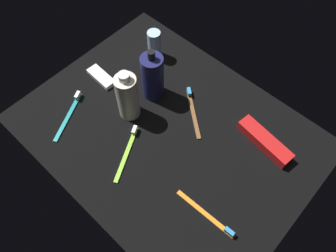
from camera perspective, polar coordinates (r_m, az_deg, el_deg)
ground_plane at (r=99.84cm, az=0.00°, el=-1.07°), size 84.00×64.00×1.20cm
lotion_bottle at (r=101.04cm, az=-2.64°, el=8.42°), size 6.79×6.79×18.52cm
bodywash_bottle at (r=96.99cm, az=-6.91°, el=5.03°), size 6.38×6.38×17.83cm
deodorant_stick at (r=114.24cm, az=-2.35°, el=13.75°), size 4.36×4.36×10.04cm
toothbrush_orange at (r=89.21cm, az=6.88°, el=-14.94°), size 18.03×1.82×2.10cm
toothbrush_lime at (r=96.32cm, az=-6.90°, el=-4.08°), size 9.28×16.57×2.10cm
toothbrush_brown at (r=102.96cm, az=4.23°, el=2.77°), size 14.77×12.23×2.10cm
toothbrush_teal at (r=106.34cm, az=-16.42°, el=2.13°), size 9.08×16.66×2.10cm
toothpaste_box_red at (r=99.77cm, az=16.13°, el=-2.48°), size 18.04×6.76×3.20cm
snack_bar_white at (r=112.42cm, az=-11.31°, el=8.20°), size 10.59×4.51×1.50cm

